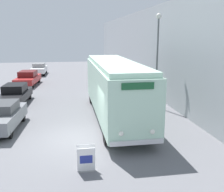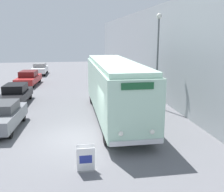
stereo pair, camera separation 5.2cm
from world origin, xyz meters
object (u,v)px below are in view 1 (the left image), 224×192
streetlamp (158,48)px  parked_car_near (0,116)px  parked_car_far (28,78)px  sign_board (86,159)px  vintage_bus (114,87)px  parked_car_mid (15,94)px  parked_car_distant (39,69)px

streetlamp → parked_car_near: (-9.78, -3.02, -3.42)m
streetlamp → parked_car_far: (-10.21, 10.37, -3.44)m
sign_board → parked_car_near: size_ratio=0.24×
vintage_bus → parked_car_far: 14.22m
streetlamp → parked_car_mid: 10.94m
vintage_bus → parked_car_mid: bearing=145.4°
streetlamp → vintage_bus: bearing=-148.9°
vintage_bus → parked_car_distant: size_ratio=2.51×
vintage_bus → parked_car_distant: 21.08m
sign_board → streetlamp: size_ratio=0.15×
parked_car_far → parked_car_mid: bearing=-83.2°
parked_car_near → parked_car_mid: parked_car_near is taller
sign_board → parked_car_distant: 26.67m
streetlamp → parked_car_near: bearing=-162.8°
streetlamp → parked_car_mid: streetlamp is taller
vintage_bus → parked_car_near: size_ratio=2.57×
sign_board → parked_car_far: parked_car_far is taller
sign_board → parked_car_mid: size_ratio=0.22×
parked_car_mid → parked_car_distant: parked_car_mid is taller
vintage_bus → parked_car_distant: (-6.49, 20.02, -1.21)m
parked_car_far → parked_car_near: bearing=-82.5°
sign_board → parked_car_near: (-4.25, 5.30, 0.28)m
sign_board → parked_car_near: bearing=128.7°
parked_car_mid → parked_car_distant: (0.22, 15.39, 0.02)m
sign_board → parked_car_near: 6.79m
sign_board → streetlamp: (5.54, 8.32, 3.69)m
vintage_bus → sign_board: 6.84m
parked_car_near → parked_car_mid: 5.64m
vintage_bus → parked_car_near: 6.63m
vintage_bus → parked_car_distant: bearing=108.0°
parked_car_near → parked_car_mid: bearing=97.2°
parked_car_near → parked_car_far: parked_car_near is taller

